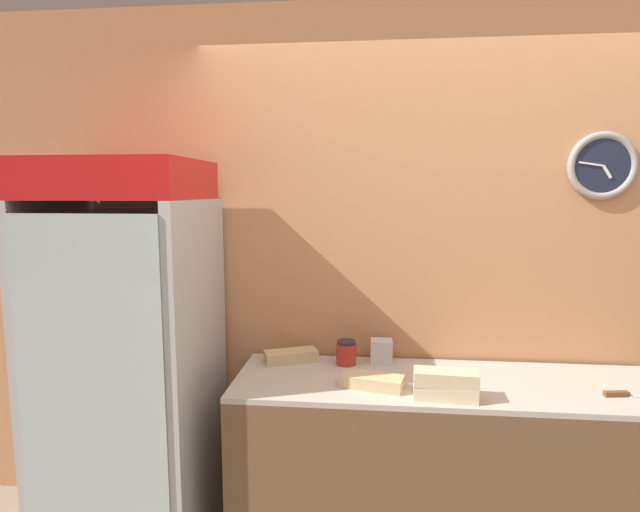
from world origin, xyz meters
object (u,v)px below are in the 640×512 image
Objects in this scene: beverage_cooler at (134,339)px; sandwich_stack_middle at (446,378)px; sandwich_stack_bottom at (445,392)px; chefs_knife at (629,394)px; napkin_dispenser at (381,351)px; sandwich_flat_left at (291,356)px; condiment_jar at (346,353)px; sandwich_flat_right at (372,381)px.

beverage_cooler is 1.49m from sandwich_stack_middle.
chefs_knife is (0.79, 0.11, -0.02)m from sandwich_stack_bottom.
sandwich_stack_middle is at bearing -58.46° from napkin_dispenser.
sandwich_flat_left is 2.37× the size of condiment_jar.
sandwich_flat_left is 1.55m from chefs_knife.
beverage_cooler reaches higher than chefs_knife.
sandwich_flat_left is at bearing -176.21° from napkin_dispenser.
sandwich_stack_bottom reaches higher than sandwich_flat_left.
sandwich_stack_bottom is at bearing -16.60° from sandwich_flat_right.
sandwich_stack_bottom is at bearing 0.00° from sandwich_stack_middle.
condiment_jar reaches higher than napkin_dispenser.
napkin_dispenser is at bearing 81.81° from sandwich_flat_right.
beverage_cooler is at bearing 174.53° from sandwich_flat_right.
sandwich_flat_left is 0.94× the size of chefs_knife.
beverage_cooler reaches higher than napkin_dispenser.
chefs_knife is 1.10m from napkin_dispenser.
sandwich_stack_middle is 2.21× the size of condiment_jar.
sandwich_stack_bottom is (1.47, -0.20, -0.12)m from beverage_cooler.
napkin_dispenser reaches higher than sandwich_stack_bottom.
sandwich_flat_right is 0.95× the size of chefs_knife.
beverage_cooler is 7.03× the size of sandwich_stack_middle.
sandwich_stack_middle reaches higher than sandwich_stack_bottom.
condiment_jar is (1.03, 0.18, -0.10)m from beverage_cooler.
sandwich_stack_middle is 2.26× the size of napkin_dispenser.
chefs_knife is 2.53× the size of condiment_jar.
sandwich_stack_middle is at bearing -28.51° from sandwich_flat_left.
sandwich_stack_bottom is at bearing -58.46° from napkin_dispenser.
beverage_cooler is 15.56× the size of condiment_jar.
napkin_dispenser is (-0.26, 0.42, 0.03)m from sandwich_stack_bottom.
condiment_jar is (0.29, -0.01, 0.03)m from sandwich_flat_left.
sandwich_stack_bottom is at bearing -172.44° from chefs_knife.
beverage_cooler is at bearing 172.14° from sandwich_stack_bottom.
sandwich_flat_left is 0.51m from sandwich_flat_right.
napkin_dispenser is at bearing 10.35° from beverage_cooler.
napkin_dispenser is (-1.05, 0.32, 0.05)m from chefs_knife.
sandwich_stack_middle is 0.92× the size of sandwich_flat_right.
sandwich_flat_right reaches higher than chefs_knife.
sandwich_flat_right is at bearing 163.40° from sandwich_stack_middle.
beverage_cooler is 6.46× the size of sandwich_flat_right.
napkin_dispenser is at bearing 3.79° from sandwich_flat_left.
sandwich_stack_bottom is 0.50m from napkin_dispenser.
sandwich_stack_bottom is 0.32m from sandwich_flat_right.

